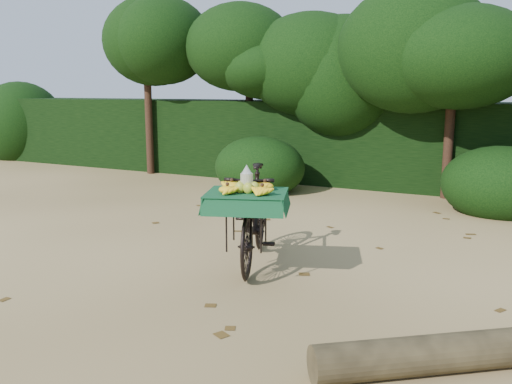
% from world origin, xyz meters
% --- Properties ---
extents(ground, '(80.00, 80.00, 0.00)m').
position_xyz_m(ground, '(0.00, 0.00, 0.00)').
color(ground, tan).
rests_on(ground, ground).
extents(vendor_bicycle, '(1.31, 2.05, 1.19)m').
position_xyz_m(vendor_bicycle, '(-0.99, 0.08, 0.60)').
color(vendor_bicycle, black).
rests_on(vendor_bicycle, ground).
extents(hedge_backdrop, '(26.00, 1.80, 1.80)m').
position_xyz_m(hedge_backdrop, '(0.00, 6.30, 0.90)').
color(hedge_backdrop, black).
rests_on(hedge_backdrop, ground).
extents(tree_row, '(14.50, 2.00, 4.00)m').
position_xyz_m(tree_row, '(-0.65, 5.50, 2.00)').
color(tree_row, black).
rests_on(tree_row, ground).
extents(bush_clumps, '(8.80, 1.70, 0.90)m').
position_xyz_m(bush_clumps, '(0.50, 4.30, 0.45)').
color(bush_clumps, black).
rests_on(bush_clumps, ground).
extents(leaf_litter, '(7.00, 7.30, 0.01)m').
position_xyz_m(leaf_litter, '(0.00, 0.65, 0.01)').
color(leaf_litter, '#533A16').
rests_on(leaf_litter, ground).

